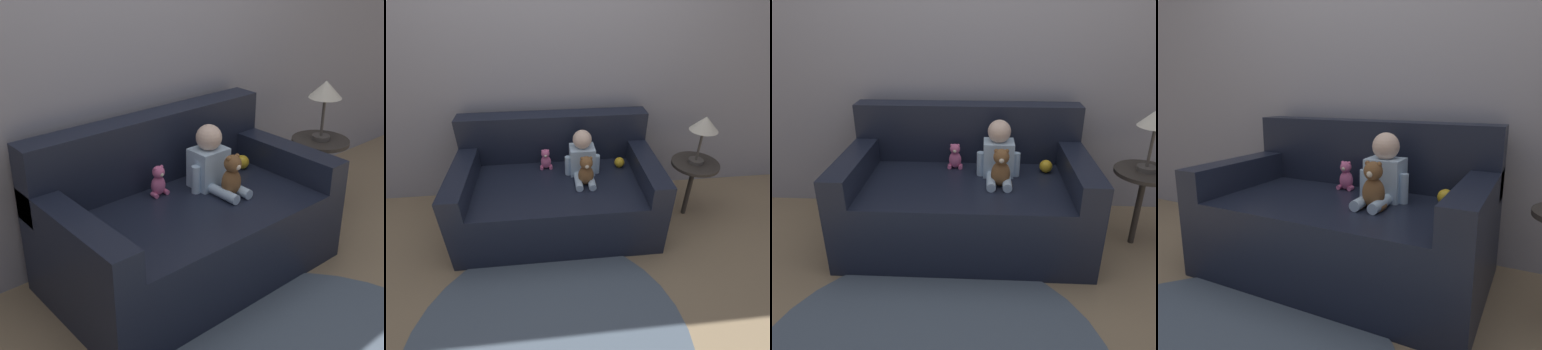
# 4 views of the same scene
# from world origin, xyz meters

# --- Properties ---
(ground_plane) EXTENTS (12.00, 12.00, 0.00)m
(ground_plane) POSITION_xyz_m (0.00, 0.00, 0.00)
(ground_plane) COLOR #9E8460
(wall_back) EXTENTS (8.00, 0.05, 2.60)m
(wall_back) POSITION_xyz_m (0.00, 0.55, 1.30)
(wall_back) COLOR #93939E
(wall_back) RESTS_ON ground_plane
(couch) EXTENTS (1.62, 0.93, 0.88)m
(couch) POSITION_xyz_m (0.00, 0.05, 0.31)
(couch) COLOR black
(couch) RESTS_ON ground_plane
(person_baby) EXTENTS (0.29, 0.37, 0.38)m
(person_baby) POSITION_xyz_m (0.22, 0.08, 0.62)
(person_baby) COLOR silver
(person_baby) RESTS_ON couch
(teddy_bear_brown) EXTENTS (0.15, 0.12, 0.25)m
(teddy_bear_brown) POSITION_xyz_m (0.23, -0.09, 0.58)
(teddy_bear_brown) COLOR brown
(teddy_bear_brown) RESTS_ON couch
(plush_toy_side) EXTENTS (0.11, 0.08, 0.18)m
(plush_toy_side) POSITION_xyz_m (-0.08, 0.19, 0.55)
(plush_toy_side) COLOR #DB6699
(plush_toy_side) RESTS_ON couch
(toy_ball) EXTENTS (0.09, 0.09, 0.09)m
(toy_ball) POSITION_xyz_m (0.55, 0.14, 0.51)
(toy_ball) COLOR gold
(toy_ball) RESTS_ON couch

